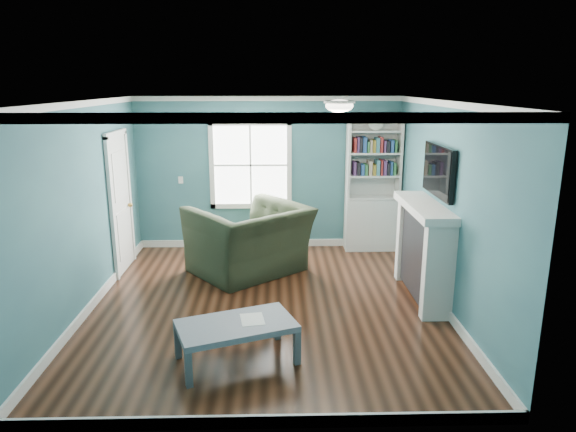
{
  "coord_description": "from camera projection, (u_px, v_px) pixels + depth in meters",
  "views": [
    {
      "loc": [
        0.12,
        -6.21,
        2.8
      ],
      "look_at": [
        0.29,
        0.4,
        1.09
      ],
      "focal_mm": 32.0,
      "sensor_mm": 36.0,
      "label": 1
    }
  ],
  "objects": [
    {
      "name": "coffee_table",
      "position": [
        236.0,
        328.0,
        5.25
      ],
      "size": [
        1.33,
        1.01,
        0.43
      ],
      "rotation": [
        0.0,
        0.0,
        0.36
      ],
      "color": "#474E55",
      "rests_on": "ground"
    },
    {
      "name": "window",
      "position": [
        251.0,
        165.0,
        8.74
      ],
      "size": [
        1.4,
        0.06,
        1.5
      ],
      "color": "white",
      "rests_on": "room_walls"
    },
    {
      "name": "floor",
      "position": [
        267.0,
        304.0,
        6.71
      ],
      "size": [
        5.0,
        5.0,
        0.0
      ],
      "primitive_type": "plane",
      "color": "black",
      "rests_on": "ground"
    },
    {
      "name": "trim",
      "position": [
        266.0,
        213.0,
        6.4
      ],
      "size": [
        4.5,
        5.0,
        2.6
      ],
      "color": "white",
      "rests_on": "ground"
    },
    {
      "name": "recliner",
      "position": [
        249.0,
        229.0,
        7.69
      ],
      "size": [
        1.87,
        1.79,
        1.38
      ],
      "primitive_type": "imported",
      "rotation": [
        0.0,
        0.0,
        -2.46
      ],
      "color": "black",
      "rests_on": "ground"
    },
    {
      "name": "room_walls",
      "position": [
        266.0,
        186.0,
        6.31
      ],
      "size": [
        5.0,
        5.0,
        5.0
      ],
      "color": "#335E6D",
      "rests_on": "ground"
    },
    {
      "name": "ceiling_fixture",
      "position": [
        339.0,
        105.0,
        6.19
      ],
      "size": [
        0.38,
        0.38,
        0.15
      ],
      "color": "white",
      "rests_on": "room_walls"
    },
    {
      "name": "tv",
      "position": [
        439.0,
        171.0,
        6.52
      ],
      "size": [
        0.06,
        1.1,
        0.65
      ],
      "primitive_type": "cube",
      "color": "black",
      "rests_on": "fireplace"
    },
    {
      "name": "fireplace",
      "position": [
        423.0,
        252.0,
        6.79
      ],
      "size": [
        0.44,
        1.58,
        1.3
      ],
      "color": "black",
      "rests_on": "ground"
    },
    {
      "name": "paper_sheet",
      "position": [
        252.0,
        319.0,
        5.32
      ],
      "size": [
        0.28,
        0.33,
        0.0
      ],
      "primitive_type": "cube",
      "rotation": [
        0.0,
        0.0,
        0.16
      ],
      "color": "white",
      "rests_on": "coffee_table"
    },
    {
      "name": "bookshelf",
      "position": [
        372.0,
        197.0,
        8.75
      ],
      "size": [
        0.9,
        0.35,
        2.31
      ],
      "color": "silver",
      "rests_on": "ground"
    },
    {
      "name": "light_switch",
      "position": [
        181.0,
        180.0,
        8.78
      ],
      "size": [
        0.08,
        0.01,
        0.12
      ],
      "primitive_type": "cube",
      "color": "white",
      "rests_on": "room_walls"
    },
    {
      "name": "door",
      "position": [
        120.0,
        202.0,
        7.74
      ],
      "size": [
        0.12,
        0.98,
        2.17
      ],
      "color": "silver",
      "rests_on": "ground"
    }
  ]
}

